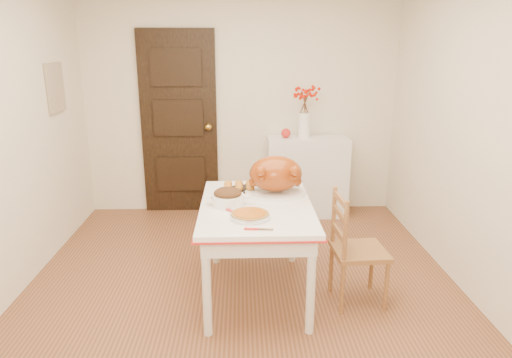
{
  "coord_description": "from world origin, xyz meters",
  "views": [
    {
      "loc": [
        -0.0,
        -3.18,
        1.87
      ],
      "look_at": [
        0.11,
        0.08,
        0.92
      ],
      "focal_mm": 32.02,
      "sensor_mm": 36.0,
      "label": 1
    }
  ],
  "objects_px": {
    "sideboard": "(307,177)",
    "turkey_platter": "(276,176)",
    "chair_oak": "(360,248)",
    "kitchen_table": "(256,249)",
    "pumpkin_pie": "(250,214)"
  },
  "relations": [
    {
      "from": "turkey_platter",
      "to": "pumpkin_pie",
      "type": "xyz_separation_m",
      "value": [
        -0.21,
        -0.52,
        -0.12
      ]
    },
    {
      "from": "kitchen_table",
      "to": "chair_oak",
      "type": "relative_size",
      "value": 1.43
    },
    {
      "from": "turkey_platter",
      "to": "pumpkin_pie",
      "type": "height_order",
      "value": "turkey_platter"
    },
    {
      "from": "sideboard",
      "to": "kitchen_table",
      "type": "height_order",
      "value": "sideboard"
    },
    {
      "from": "sideboard",
      "to": "pumpkin_pie",
      "type": "xyz_separation_m",
      "value": [
        -0.69,
        -2.04,
        0.32
      ]
    },
    {
      "from": "kitchen_table",
      "to": "chair_oak",
      "type": "distance_m",
      "value": 0.78
    },
    {
      "from": "chair_oak",
      "to": "turkey_platter",
      "type": "xyz_separation_m",
      "value": [
        -0.6,
        0.37,
        0.46
      ]
    },
    {
      "from": "sideboard",
      "to": "turkey_platter",
      "type": "height_order",
      "value": "turkey_platter"
    },
    {
      "from": "sideboard",
      "to": "turkey_platter",
      "type": "distance_m",
      "value": 1.65
    },
    {
      "from": "pumpkin_pie",
      "to": "kitchen_table",
      "type": "bearing_deg",
      "value": 79.67
    },
    {
      "from": "kitchen_table",
      "to": "pumpkin_pie",
      "type": "height_order",
      "value": "pumpkin_pie"
    },
    {
      "from": "kitchen_table",
      "to": "turkey_platter",
      "type": "xyz_separation_m",
      "value": [
        0.16,
        0.23,
        0.52
      ]
    },
    {
      "from": "sideboard",
      "to": "chair_oak",
      "type": "height_order",
      "value": "sideboard"
    },
    {
      "from": "sideboard",
      "to": "chair_oak",
      "type": "xyz_separation_m",
      "value": [
        0.13,
        -1.89,
        -0.02
      ]
    },
    {
      "from": "turkey_platter",
      "to": "pumpkin_pie",
      "type": "distance_m",
      "value": 0.58
    }
  ]
}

